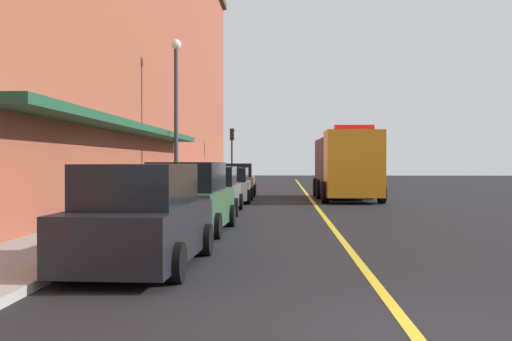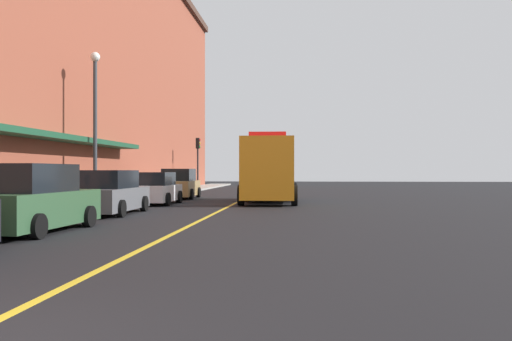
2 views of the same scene
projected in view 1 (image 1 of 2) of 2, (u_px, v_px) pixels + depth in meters
ground_plane at (310, 199)px, 31.72m from camera, size 112.00×112.00×0.00m
sidewalk_left at (190, 197)px, 31.98m from camera, size 2.40×70.00×0.15m
lane_center_stripe at (310, 199)px, 31.72m from camera, size 0.16×70.00×0.01m
brick_building_left at (67, 21)px, 31.12m from camera, size 10.82×64.00×17.84m
parked_car_0 at (141, 219)px, 11.01m from camera, size 2.19×4.68×1.84m
parked_car_1 at (189, 200)px, 16.59m from camera, size 2.23×4.82×1.87m
parked_car_2 at (214, 191)px, 22.84m from camera, size 1.98×4.84×1.70m
parked_car_3 at (230, 186)px, 29.05m from camera, size 2.01×4.14×1.61m
parked_car_4 at (237, 181)px, 34.83m from camera, size 2.17×4.32×1.80m
utility_truck at (346, 166)px, 30.96m from camera, size 2.99×7.97×3.54m
parking_meter_0 at (152, 189)px, 18.61m from camera, size 0.14×0.18×1.33m
parking_meter_1 at (163, 187)px, 20.40m from camera, size 0.14×0.18×1.33m
parking_meter_2 at (137, 192)px, 16.79m from camera, size 0.14×0.18×1.33m
street_lamp_left at (176, 103)px, 26.41m from camera, size 0.44×0.44×6.94m
traffic_light_near at (232, 145)px, 47.64m from camera, size 0.38×0.36×4.30m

